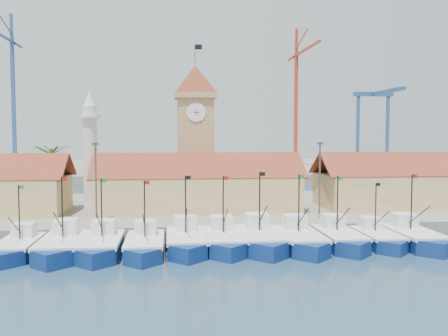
{
  "coord_description": "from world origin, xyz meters",
  "views": [
    {
      "loc": [
        -3.86,
        -45.28,
        11.4
      ],
      "look_at": [
        3.23,
        18.0,
        7.16
      ],
      "focal_mm": 40.0,
      "sensor_mm": 36.0,
      "label": 1
    }
  ],
  "objects": [
    {
      "name": "crane_red_right",
      "position": [
        35.2,
        103.4,
        25.19
      ],
      "size": [
        1.0,
        33.88,
        41.61
      ],
      "color": "#B5361B",
      "rests_on": "terminal"
    },
    {
      "name": "hall_right",
      "position": [
        32.0,
        20.0,
        3.99
      ],
      "size": [
        31.2,
        10.13,
        7.61
      ],
      "color": "#E8C57F",
      "rests_on": "quay"
    },
    {
      "name": "boat_8",
      "position": [
        13.38,
        2.96,
        0.78
      ],
      "size": [
        3.66,
        10.03,
        7.59
      ],
      "color": "navy",
      "rests_on": "ground"
    },
    {
      "name": "boat_10",
      "position": [
        21.1,
        2.42,
        0.8
      ],
      "size": [
        3.75,
        10.28,
        7.78
      ],
      "color": "navy",
      "rests_on": "ground"
    },
    {
      "name": "gantry",
      "position": [
        62.0,
        106.65,
        20.04
      ],
      "size": [
        13.0,
        22.0,
        23.2
      ],
      "color": "#2A5082",
      "rests_on": "terminal"
    },
    {
      "name": "boat_0",
      "position": [
        -17.99,
        2.68,
        0.73
      ],
      "size": [
        3.4,
        9.31,
        7.05
      ],
      "color": "navy",
      "rests_on": "ground"
    },
    {
      "name": "ground",
      "position": [
        0.0,
        0.0,
        0.0
      ],
      "size": [
        400.0,
        400.0,
        0.0
      ],
      "primitive_type": "plane",
      "color": "#1D364D",
      "rests_on": "ground"
    },
    {
      "name": "boat_2",
      "position": [
        -10.25,
        2.14,
        0.79
      ],
      "size": [
        3.7,
        10.14,
        7.67
      ],
      "color": "navy",
      "rests_on": "ground"
    },
    {
      "name": "terminal",
      "position": [
        0.0,
        110.0,
        1.0
      ],
      "size": [
        240.0,
        80.0,
        2.0
      ],
      "primitive_type": "cube",
      "color": "gray",
      "rests_on": "ground"
    },
    {
      "name": "quay",
      "position": [
        0.0,
        24.0,
        0.75
      ],
      "size": [
        140.0,
        32.0,
        1.5
      ],
      "primitive_type": "cube",
      "color": "gray",
      "rests_on": "ground"
    },
    {
      "name": "boat_1",
      "position": [
        -13.93,
        2.21,
        0.81
      ],
      "size": [
        3.8,
        10.42,
        7.88
      ],
      "color": "navy",
      "rests_on": "ground"
    },
    {
      "name": "clock_tower",
      "position": [
        0.0,
        26.0,
        11.96
      ],
      "size": [
        5.8,
        5.8,
        22.7
      ],
      "color": "tan",
      "rests_on": "quay"
    },
    {
      "name": "boat_7",
      "position": [
        9.21,
        2.53,
        0.81
      ],
      "size": [
        3.79,
        10.38,
        7.86
      ],
      "color": "navy",
      "rests_on": "ground"
    },
    {
      "name": "lamp_posts",
      "position": [
        0.5,
        12.0,
        6.48
      ],
      "size": [
        80.7,
        0.25,
        9.03
      ],
      "color": "#3F3F44",
      "rests_on": "quay"
    },
    {
      "name": "boat_9",
      "position": [
        17.45,
        3.01,
        0.71
      ],
      "size": [
        3.3,
        9.04,
        6.84
      ],
      "color": "navy",
      "rests_on": "ground"
    },
    {
      "name": "boat_5",
      "position": [
        1.6,
        3.17,
        0.8
      ],
      "size": [
        3.72,
        10.19,
        7.71
      ],
      "color": "navy",
      "rests_on": "ground"
    },
    {
      "name": "palm_tree",
      "position": [
        -20.0,
        26.0,
        6.25
      ],
      "size": [
        5.6,
        5.03,
        8.39
      ],
      "color": "brown",
      "rests_on": "quay"
    },
    {
      "name": "hall_center",
      "position": [
        0.0,
        20.0,
        3.99
      ],
      "size": [
        27.04,
        10.13,
        7.61
      ],
      "color": "#E8C57F",
      "rests_on": "quay"
    },
    {
      "name": "boat_4",
      "position": [
        -2.18,
        3.04,
        0.81
      ],
      "size": [
        3.77,
        10.33,
        7.82
      ],
      "color": "navy",
      "rests_on": "ground"
    },
    {
      "name": "boat_3",
      "position": [
        -6.16,
        1.91,
        0.77
      ],
      "size": [
        3.59,
        9.83,
        7.44
      ],
      "color": "navy",
      "rests_on": "ground"
    },
    {
      "name": "crane_blue_near",
      "position": [
        -48.95,
        106.94,
        26.52
      ],
      "size": [
        1.0,
        30.53,
        44.53
      ],
      "color": "#2A5082",
      "rests_on": "terminal"
    },
    {
      "name": "minaret",
      "position": [
        -15.0,
        28.0,
        9.73
      ],
      "size": [
        3.0,
        3.0,
        16.3
      ],
      "color": "silver",
      "rests_on": "quay"
    },
    {
      "name": "boat_6",
      "position": [
        5.3,
        3.07,
        0.84
      ],
      "size": [
        3.92,
        10.74,
        8.13
      ],
      "color": "navy",
      "rests_on": "ground"
    }
  ]
}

